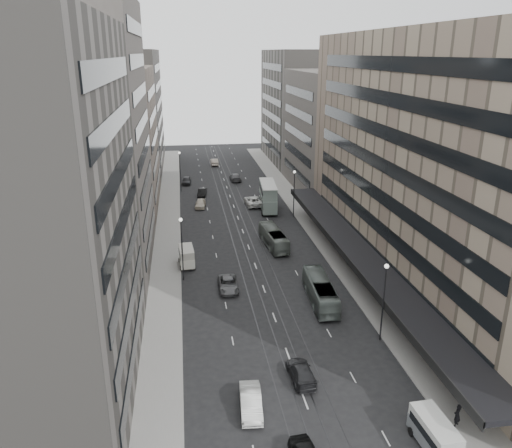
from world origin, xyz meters
TOP-DOWN VIEW (x-y plane):
  - ground at (0.00, 0.00)m, footprint 220.00×220.00m
  - sidewalk_right at (12.00, 37.50)m, footprint 4.00×125.00m
  - sidewalk_left at (-12.00, 37.50)m, footprint 4.00×125.00m
  - department_store at (21.45, 8.00)m, footprint 19.20×60.00m
  - building_right_mid at (21.50, 52.00)m, footprint 15.00×28.00m
  - building_right_far at (21.50, 82.00)m, footprint 15.00×32.00m
  - building_left_a at (-21.50, -8.00)m, footprint 15.00×28.00m
  - building_left_b at (-21.50, 19.00)m, footprint 15.00×26.00m
  - building_left_c at (-21.50, 46.00)m, footprint 15.00×28.00m
  - building_left_d at (-21.50, 79.00)m, footprint 15.00×38.00m
  - lamp_right_near at (9.70, -5.00)m, footprint 0.44×0.44m
  - lamp_right_far at (9.70, 35.00)m, footprint 0.44×0.44m
  - lamp_left_near at (-9.70, 12.00)m, footprint 0.44×0.44m
  - lamp_left_far at (-9.70, 55.00)m, footprint 0.44×0.44m
  - bus_near at (5.87, 3.72)m, footprint 2.96×10.29m
  - bus_far at (3.71, 21.81)m, footprint 3.10×9.90m
  - double_decker at (5.96, 39.63)m, footprint 3.47×9.38m
  - vw_microbus at (8.00, -19.43)m, footprint 2.28×4.64m
  - panel_van at (-9.20, 16.44)m, footprint 2.28×4.26m
  - sedan_1 at (-4.60, -13.39)m, footprint 2.02×4.92m
  - sedan_2 at (-4.33, 8.48)m, footprint 2.39×5.09m
  - sedan_3 at (0.35, -10.03)m, footprint 2.10×4.91m
  - sedan_4 at (-6.19, 43.10)m, footprint 2.38×4.73m
  - sedan_5 at (-5.55, 50.86)m, footprint 2.14×4.67m
  - sedan_6 at (3.71, 43.00)m, footprint 3.21×6.36m
  - sedan_7 at (2.46, 62.64)m, footprint 2.30×5.59m
  - sedan_8 at (-8.47, 61.12)m, footprint 2.20×4.76m
  - sedan_9 at (-1.09, 79.60)m, footprint 1.89×5.10m
  - pedestrian at (10.80, -17.65)m, footprint 0.85×0.76m

SIDE VIEW (x-z plane):
  - ground at x=0.00m, z-range 0.00..0.00m
  - sidewalk_right at x=12.00m, z-range 0.00..0.15m
  - sidewalk_left at x=-12.00m, z-range 0.00..0.15m
  - sedan_2 at x=-4.33m, z-range 0.00..1.41m
  - sedan_3 at x=0.35m, z-range 0.00..1.41m
  - sedan_5 at x=-5.55m, z-range 0.00..1.49m
  - sedan_4 at x=-6.19m, z-range 0.00..1.54m
  - sedan_8 at x=-8.47m, z-range 0.00..1.58m
  - sedan_1 at x=-4.60m, z-range 0.00..1.59m
  - sedan_7 at x=2.46m, z-range 0.00..1.62m
  - sedan_9 at x=-1.09m, z-range 0.00..1.67m
  - sedan_6 at x=3.71m, z-range 0.00..1.72m
  - pedestrian at x=10.80m, z-range 0.15..2.09m
  - bus_far at x=3.71m, z-range 0.00..2.71m
  - vw_microbus at x=8.00m, z-range 0.14..2.59m
  - bus_near at x=5.87m, z-range 0.00..2.83m
  - panel_van at x=-9.20m, z-range 0.13..2.75m
  - double_decker at x=5.96m, z-range 0.20..5.23m
  - lamp_right_near at x=9.70m, z-range 1.04..9.36m
  - lamp_right_far at x=9.70m, z-range 1.04..9.36m
  - lamp_left_near at x=-9.70m, z-range 1.04..9.36m
  - lamp_left_far at x=-9.70m, z-range 1.04..9.36m
  - building_right_mid at x=21.50m, z-range 0.00..24.00m
  - building_left_c at x=-21.50m, z-range 0.00..25.00m
  - building_right_far at x=21.50m, z-range 0.00..28.00m
  - building_left_d at x=-21.50m, z-range 0.00..28.00m
  - department_store at x=21.45m, z-range -0.05..29.95m
  - building_left_a at x=-21.50m, z-range 0.00..30.00m
  - building_left_b at x=-21.50m, z-range 0.00..34.00m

